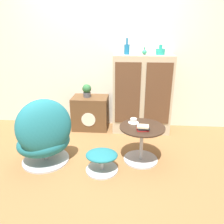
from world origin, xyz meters
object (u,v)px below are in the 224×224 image
object	(u,v)px
sideboard	(142,94)
potted_plant	(87,90)
vase_inner_right	(160,51)
ottoman	(102,158)
egg_chair	(44,135)
book_stack	(143,128)
vase_inner_left	(144,52)
teacup	(133,121)
vase_leftmost	(127,49)
tv_console	(91,113)
coffee_table	(142,141)

from	to	relation	value
sideboard	potted_plant	world-z (taller)	sideboard
vase_inner_right	ottoman	bearing A→B (deg)	-121.74
sideboard	egg_chair	size ratio (longest dim) A/B	1.41
book_stack	sideboard	bearing A→B (deg)	88.29
sideboard	vase_inner_left	xyz separation A→B (m)	(0.01, 0.00, 0.66)
vase_inner_right	teacup	xyz separation A→B (m)	(-0.38, -0.84, -0.79)
sideboard	vase_leftmost	xyz separation A→B (m)	(-0.26, 0.00, 0.70)
sideboard	egg_chair	bearing A→B (deg)	-137.66
tv_console	vase_inner_right	bearing A→B (deg)	-0.10
book_stack	vase_inner_left	bearing A→B (deg)	87.83
potted_plant	vase_leftmost	bearing A→B (deg)	-0.24
egg_chair	tv_console	bearing A→B (deg)	71.67
teacup	book_stack	bearing A→B (deg)	-63.69
egg_chair	ottoman	xyz separation A→B (m)	(0.71, -0.10, -0.22)
sideboard	coffee_table	bearing A→B (deg)	-92.00
ottoman	teacup	bearing A→B (deg)	45.51
egg_chair	coffee_table	xyz separation A→B (m)	(1.19, 0.16, -0.11)
vase_leftmost	teacup	bearing A→B (deg)	-82.05
vase_leftmost	vase_inner_right	distance (m)	0.50
sideboard	potted_plant	distance (m)	0.90
tv_console	vase_inner_left	size ratio (longest dim) A/B	5.28
vase_inner_right	potted_plant	size ratio (longest dim) A/B	0.68
vase_leftmost	coffee_table	bearing A→B (deg)	-76.72
coffee_table	vase_leftmost	size ratio (longest dim) A/B	2.35
coffee_table	vase_inner_left	distance (m)	1.38
vase_leftmost	vase_inner_left	world-z (taller)	vase_leftmost
sideboard	book_stack	size ratio (longest dim) A/B	8.23
book_stack	coffee_table	bearing A→B (deg)	90.82
ottoman	sideboard	bearing A→B (deg)	67.28
egg_chair	ottoman	distance (m)	0.75
teacup	egg_chair	bearing A→B (deg)	-165.81
egg_chair	teacup	world-z (taller)	egg_chair
book_stack	teacup	bearing A→B (deg)	116.31
coffee_table	vase_inner_left	size ratio (longest dim) A/B	5.04
tv_console	book_stack	bearing A→B (deg)	-52.46
vase_leftmost	vase_inner_left	size ratio (longest dim) A/B	2.15
sideboard	teacup	xyz separation A→B (m)	(-0.14, -0.84, -0.12)
sideboard	tv_console	bearing A→B (deg)	179.61
sideboard	teacup	distance (m)	0.86
vase_inner_left	coffee_table	bearing A→B (deg)	-92.52
tv_console	ottoman	xyz separation A→B (m)	(0.34, -1.22, -0.11)
tv_console	vase_inner_right	size ratio (longest dim) A/B	4.03
ottoman	teacup	distance (m)	0.62
vase_leftmost	book_stack	size ratio (longest dim) A/B	1.58
ottoman	vase_inner_left	distance (m)	1.73
coffee_table	book_stack	xyz separation A→B (m)	(0.00, -0.11, 0.23)
coffee_table	book_stack	bearing A→B (deg)	-89.18
coffee_table	vase_inner_right	bearing A→B (deg)	73.75
coffee_table	vase_leftmost	bearing A→B (deg)	103.28
coffee_table	potted_plant	bearing A→B (deg)	132.12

